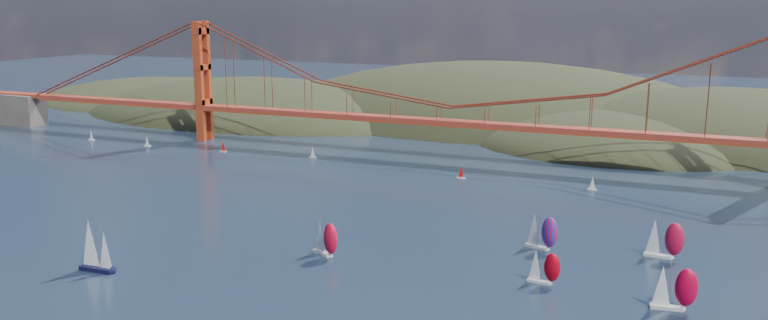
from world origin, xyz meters
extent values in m
ellipsoid|color=black|center=(-140.00, 260.00, -11.20)|extent=(240.00, 140.00, 64.00)
ellipsoid|color=black|center=(-10.00, 300.00, -16.80)|extent=(300.00, 180.00, 96.00)
ellipsoid|color=black|center=(110.00, 270.00, -13.30)|extent=(220.00, 140.00, 76.00)
ellipsoid|color=black|center=(60.00, 240.00, -8.40)|extent=(140.00, 110.00, 48.00)
ellipsoid|color=black|center=(-230.00, 290.00, -7.70)|extent=(200.00, 140.00, 44.00)
cube|color=maroon|center=(0.00, 180.00, 16.00)|extent=(440.00, 7.00, 1.60)
cube|color=#98341C|center=(0.00, 180.00, 14.80)|extent=(440.00, 7.00, 0.80)
cube|color=#98341C|center=(-120.00, 180.00, 27.50)|extent=(4.00, 8.50, 55.00)
cube|color=#4C443D|center=(-238.00, 180.00, 8.00)|extent=(28.00, 12.00, 16.00)
cube|color=maroon|center=(-250.00, 180.00, 16.00)|extent=(60.00, 7.00, 1.60)
cube|color=black|center=(-40.08, 24.75, 0.55)|extent=(9.19, 2.93, 1.09)
cylinder|color=#99999E|center=(-39.62, 24.77, 7.66)|extent=(0.14, 0.14, 13.14)
cone|color=white|center=(-41.71, 24.68, 7.00)|extent=(5.30, 5.30, 11.56)
cone|color=white|center=(-37.35, 24.86, 5.69)|extent=(3.79, 3.79, 9.20)
cube|color=white|center=(4.83, 56.48, 0.39)|extent=(6.56, 4.56, 0.77)
cylinder|color=#99999E|center=(5.12, 56.33, 5.61)|extent=(0.10, 0.10, 9.67)
cone|color=white|center=(3.80, 57.01, 5.13)|extent=(4.87, 4.87, 8.51)
ellipsoid|color=red|center=(7.99, 54.85, 5.13)|extent=(5.31, 4.59, 8.13)
cube|color=silver|center=(60.29, 58.02, 0.32)|extent=(5.55, 2.15, 0.65)
cylinder|color=#99999E|center=(60.56, 57.99, 4.71)|extent=(0.08, 0.08, 8.12)
cone|color=white|center=(59.32, 58.14, 4.30)|extent=(3.37, 3.37, 7.14)
ellipsoid|color=#AC010E|center=(63.24, 57.67, 4.30)|extent=(4.04, 2.82, 6.82)
cube|color=silver|center=(88.27, 53.33, 0.40)|extent=(6.76, 2.59, 0.79)
cylinder|color=#99999E|center=(88.60, 53.37, 5.73)|extent=(0.10, 0.10, 9.88)
cone|color=white|center=(87.09, 53.19, 5.24)|extent=(4.09, 4.09, 8.70)
ellipsoid|color=#B90124|center=(91.87, 53.74, 5.24)|extent=(4.91, 3.41, 8.30)
cube|color=silver|center=(84.85, 87.44, 0.40)|extent=(6.90, 2.56, 0.81)
cylinder|color=#99999E|center=(85.19, 87.40, 5.87)|extent=(0.10, 0.10, 10.12)
cone|color=white|center=(83.64, 87.56, 5.36)|extent=(4.14, 4.14, 8.90)
ellipsoid|color=#B70C2E|center=(88.54, 87.07, 5.36)|extent=(5.00, 3.43, 8.50)
cube|color=silver|center=(54.98, 82.66, 0.39)|extent=(6.70, 3.97, 0.78)
cylinder|color=#99999E|center=(55.28, 82.54, 5.63)|extent=(0.10, 0.10, 9.71)
cone|color=white|center=(53.89, 83.06, 5.15)|extent=(4.67, 4.67, 8.54)
ellipsoid|color=#B5112B|center=(58.31, 81.40, 5.15)|extent=(5.24, 4.26, 8.16)
cube|color=silver|center=(-169.26, 159.02, 0.25)|extent=(3.00, 1.00, 0.50)
cone|color=white|center=(-169.26, 159.02, 2.60)|extent=(2.00, 2.00, 4.20)
cube|color=silver|center=(-134.86, 156.86, 0.25)|extent=(3.00, 1.00, 0.50)
cone|color=white|center=(-134.86, 156.86, 2.60)|extent=(2.00, 2.00, 4.20)
cube|color=silver|center=(-96.15, 159.37, 0.25)|extent=(3.00, 1.00, 0.50)
cone|color=red|center=(-96.15, 159.37, 2.60)|extent=(2.00, 2.00, 4.20)
cube|color=silver|center=(-54.35, 163.01, 0.25)|extent=(3.00, 1.00, 0.50)
cone|color=white|center=(-54.35, 163.01, 2.60)|extent=(2.00, 2.00, 4.20)
cube|color=silver|center=(60.36, 151.84, 0.25)|extent=(3.00, 1.00, 0.50)
cone|color=white|center=(60.36, 151.84, 2.60)|extent=(2.00, 2.00, 4.20)
cube|color=silver|center=(13.41, 151.31, 0.25)|extent=(3.00, 1.00, 0.50)
cone|color=red|center=(13.41, 151.31, 2.60)|extent=(2.00, 2.00, 4.20)
camera|label=1|loc=(89.82, -107.03, 64.20)|focal=35.00mm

